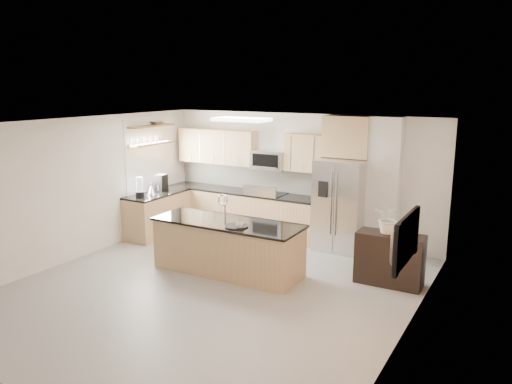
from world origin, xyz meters
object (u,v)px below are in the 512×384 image
Objects in this scene: cup at (240,225)px; platter at (236,226)px; refrigerator at (341,205)px; coffee_maker at (161,183)px; bowl at (157,122)px; blender at (140,189)px; kettle at (152,190)px; television at (397,238)px; credenza at (390,259)px; microwave at (270,160)px; range at (266,214)px; flower_vase at (390,211)px; island at (228,246)px.

cup is 0.32× the size of platter.
refrigerator reaches higher than coffee_maker.
bowl is (-3.91, -0.72, 1.49)m from refrigerator.
refrigerator is 4.57× the size of platter.
blender is 0.31m from kettle.
television is at bearing -21.67° from coffee_maker.
platter is 2.97m from kettle.
television is at bearing -74.52° from credenza.
platter is at bearing -28.31° from bowl.
bowl is at bearing 173.03° from credenza.
microwave is at bearing 153.28° from credenza.
kettle is (-2.02, -1.28, 0.56)m from range.
microwave is at bearing 153.94° from flower_vase.
microwave reaches higher than cup.
platter is 0.92× the size of blender.
island is 2.89m from coffee_maker.
kettle is at bearing -145.24° from microwave.
platter is at bearing -15.75° from blender.
coffee_maker is (-2.92, 1.52, 0.14)m from cup.
television is at bearing -18.07° from island.
bowl is at bearing 151.69° from platter.
island is at bearing -162.80° from credenza.
flower_vase reaches higher than kettle.
cup is 0.50× the size of kettle.
flower_vase reaches higher than cup.
television is at bearing -18.38° from kettle.
platter is at bearing 74.84° from television.
range reaches higher than platter.
range is 2.70× the size of blender.
television reaches higher than platter.
kettle is at bearing 178.68° from credenza.
credenza is 5.14m from coffee_maker.
bowl reaches higher than kettle.
platter is (-2.25, -1.05, 0.49)m from credenza.
refrigerator is at bearing 135.19° from credenza.
bowl is at bearing 102.13° from blender.
platter is at bearing -73.64° from microwave.
kettle is (-5.01, 0.04, 0.61)m from credenza.
flower_vase is at bearing 25.52° from platter.
cup is at bearing -21.68° from kettle.
microwave reaches higher than island.
blender reaches higher than range.
bowl is 6.31m from television.
kettle is at bearing 158.48° from platter.
microwave is 1.95× the size of platter.
refrigerator is at bearing 68.21° from platter.
television is at bearing -42.75° from microwave.
flower_vase is at bearing 17.52° from television.
microwave reaches higher than platter.
coffee_maker is at bearing 91.68° from blender.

